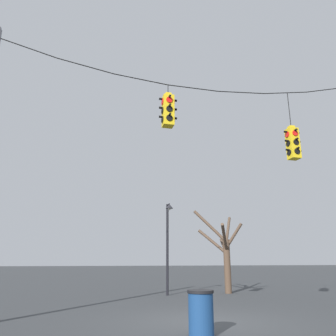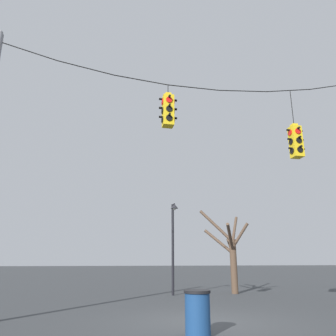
# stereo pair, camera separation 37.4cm
# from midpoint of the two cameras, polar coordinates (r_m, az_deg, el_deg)

# --- Properties ---
(ground_plane) EXTENTS (200.00, 200.00, 0.00)m
(ground_plane) POSITION_cam_midpoint_polar(r_m,az_deg,el_deg) (9.48, 5.06, -25.18)
(ground_plane) COLOR #383A3D
(span_wire) EXTENTS (12.21, 0.03, 0.89)m
(span_wire) POSITION_cam_midpoint_polar(r_m,az_deg,el_deg) (11.33, 3.47, 15.00)
(span_wire) COLOR black
(traffic_light_near_left_pole) EXTENTS (0.58, 0.58, 1.45)m
(traffic_light_near_left_pole) POSITION_cam_midpoint_polar(r_m,az_deg,el_deg) (10.55, -1.03, 9.97)
(traffic_light_near_left_pole) COLOR yellow
(traffic_light_near_right_pole) EXTENTS (0.58, 0.58, 2.48)m
(traffic_light_near_right_pole) POSITION_cam_midpoint_polar(r_m,az_deg,el_deg) (11.97, 20.08, 4.10)
(traffic_light_near_right_pole) COLOR yellow
(street_lamp) EXTENTS (0.36, 0.64, 4.26)m
(street_lamp) POSITION_cam_midpoint_polar(r_m,az_deg,el_deg) (16.10, -0.67, -11.22)
(street_lamp) COLOR black
(street_lamp) RESTS_ON ground_plane
(bare_tree) EXTENTS (2.50, 3.22, 4.15)m
(bare_tree) POSITION_cam_midpoint_polar(r_m,az_deg,el_deg) (17.40, 9.18, -14.11)
(bare_tree) COLOR brown
(bare_tree) RESTS_ON ground_plane
(trash_bin) EXTENTS (0.58, 0.58, 0.93)m
(trash_bin) POSITION_cam_midpoint_polar(r_m,az_deg,el_deg) (7.72, 4.25, -23.83)
(trash_bin) COLOR navy
(trash_bin) RESTS_ON ground_plane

